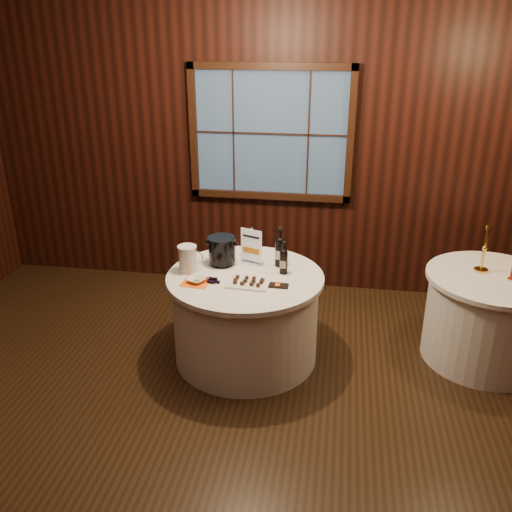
% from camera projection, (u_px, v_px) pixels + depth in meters
% --- Properties ---
extents(ground, '(6.00, 6.00, 0.00)m').
position_uv_depth(ground, '(221.00, 435.00, 3.78)').
color(ground, black).
rests_on(ground, ground).
extents(back_wall, '(6.00, 0.10, 3.00)m').
position_uv_depth(back_wall, '(271.00, 144.00, 5.44)').
color(back_wall, black).
rests_on(back_wall, ground).
extents(main_table, '(1.28, 1.28, 0.77)m').
position_uv_depth(main_table, '(246.00, 316.00, 4.54)').
color(main_table, white).
rests_on(main_table, ground).
extents(side_table, '(1.08, 1.08, 0.77)m').
position_uv_depth(side_table, '(487.00, 318.00, 4.52)').
color(side_table, white).
rests_on(side_table, ground).
extents(sign_stand, '(0.19, 0.15, 0.32)m').
position_uv_depth(sign_stand, '(252.00, 252.00, 4.56)').
color(sign_stand, silver).
rests_on(sign_stand, main_table).
extents(port_bottle_left, '(0.08, 0.09, 0.34)m').
position_uv_depth(port_bottle_left, '(280.00, 249.00, 4.50)').
color(port_bottle_left, black).
rests_on(port_bottle_left, main_table).
extents(port_bottle_right, '(0.07, 0.07, 0.28)m').
position_uv_depth(port_bottle_right, '(284.00, 260.00, 4.38)').
color(port_bottle_right, black).
rests_on(port_bottle_right, main_table).
extents(ice_bucket, '(0.24, 0.24, 0.24)m').
position_uv_depth(ice_bucket, '(222.00, 250.00, 4.54)').
color(ice_bucket, black).
rests_on(ice_bucket, main_table).
extents(chocolate_plate, '(0.34, 0.23, 0.05)m').
position_uv_depth(chocolate_plate, '(248.00, 283.00, 4.22)').
color(chocolate_plate, white).
rests_on(chocolate_plate, main_table).
extents(chocolate_box, '(0.17, 0.09, 0.01)m').
position_uv_depth(chocolate_box, '(278.00, 285.00, 4.20)').
color(chocolate_box, black).
rests_on(chocolate_box, main_table).
extents(grape_bunch, '(0.18, 0.09, 0.04)m').
position_uv_depth(grape_bunch, '(213.00, 280.00, 4.26)').
color(grape_bunch, black).
rests_on(grape_bunch, main_table).
extents(glass_pitcher, '(0.21, 0.16, 0.22)m').
position_uv_depth(glass_pitcher, '(188.00, 259.00, 4.41)').
color(glass_pitcher, silver).
rests_on(glass_pitcher, main_table).
extents(orange_napkin, '(0.23, 0.23, 0.00)m').
position_uv_depth(orange_napkin, '(196.00, 282.00, 4.27)').
color(orange_napkin, '#FD5E15').
rests_on(orange_napkin, main_table).
extents(cracker_bowl, '(0.18, 0.18, 0.03)m').
position_uv_depth(cracker_bowl, '(196.00, 280.00, 4.26)').
color(cracker_bowl, white).
rests_on(cracker_bowl, orange_napkin).
extents(brass_candlestick, '(0.11, 0.11, 0.40)m').
position_uv_depth(brass_candlestick, '(484.00, 255.00, 4.40)').
color(brass_candlestick, gold).
rests_on(brass_candlestick, side_table).
extents(red_candle, '(0.05, 0.05, 0.20)m').
position_uv_depth(red_candle, '(512.00, 271.00, 4.27)').
color(red_candle, gold).
rests_on(red_candle, side_table).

